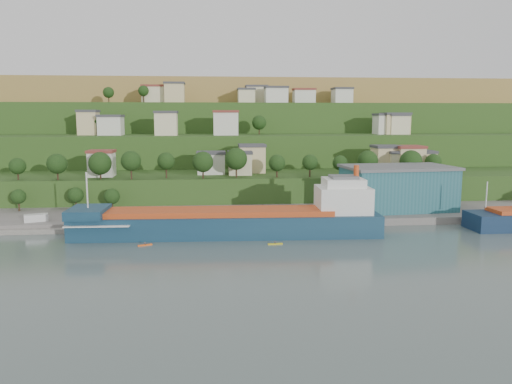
{
  "coord_description": "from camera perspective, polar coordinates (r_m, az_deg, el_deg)",
  "views": [
    {
      "loc": [
        -7.42,
        -112.39,
        28.96
      ],
      "look_at": [
        4.14,
        15.0,
        9.68
      ],
      "focal_mm": 35.0,
      "sensor_mm": 36.0,
      "label": 1
    }
  ],
  "objects": [
    {
      "name": "ground",
      "position": [
        116.29,
        -1.37,
        -5.85
      ],
      "size": [
        500.0,
        500.0,
        0.0
      ],
      "primitive_type": "plane",
      "color": "#4E5F5C",
      "rests_on": "ground"
    },
    {
      "name": "caravan",
      "position": [
        142.07,
        -23.82,
        -2.88
      ],
      "size": [
        6.29,
        4.28,
        2.71
      ],
      "primitive_type": "cube",
      "rotation": [
        0.0,
        0.0,
        0.35
      ],
      "color": "silver",
      "rests_on": "pebble_beach"
    },
    {
      "name": "warehouse",
      "position": [
        152.63,
        15.87,
        0.51
      ],
      "size": [
        32.62,
        21.78,
        12.8
      ],
      "rotation": [
        0.0,
        0.0,
        0.09
      ],
      "color": "#1F565F",
      "rests_on": "quay"
    },
    {
      "name": "cargo_ship_near",
      "position": [
        123.17,
        -2.16,
        -3.56
      ],
      "size": [
        75.39,
        14.42,
        19.29
      ],
      "rotation": [
        0.0,
        0.0,
        -0.04
      ],
      "color": "#122F46",
      "rests_on": "ground"
    },
    {
      "name": "kayak_yellow",
      "position": [
        115.06,
        2.21,
        -5.88
      ],
      "size": [
        3.46,
        0.9,
        0.85
      ],
      "rotation": [
        0.0,
        0.0,
        0.09
      ],
      "color": "gold",
      "rests_on": "ground"
    },
    {
      "name": "quay",
      "position": [
        145.94,
        5.76,
        -2.92
      ],
      "size": [
        220.0,
        26.0,
        4.0
      ],
      "primitive_type": "cube",
      "color": "slate",
      "rests_on": "ground"
    },
    {
      "name": "kayak_orange",
      "position": [
        116.82,
        -12.57,
        -5.87
      ],
      "size": [
        3.24,
        1.74,
        0.82
      ],
      "rotation": [
        0.0,
        0.0,
        0.38
      ],
      "color": "#FA5D16",
      "rests_on": "ground"
    },
    {
      "name": "hillside",
      "position": [
        282.68,
        -3.65,
        2.69
      ],
      "size": [
        360.0,
        211.5,
        96.0
      ],
      "color": "#284719",
      "rests_on": "ground"
    },
    {
      "name": "dinghy",
      "position": [
        139.04,
        -18.7,
        -3.22
      ],
      "size": [
        4.61,
        2.24,
        0.89
      ],
      "primitive_type": "cube",
      "rotation": [
        0.0,
        0.0,
        0.13
      ],
      "color": "silver",
      "rests_on": "pebble_beach"
    },
    {
      "name": "pebble_beach",
      "position": [
        145.47,
        -24.21,
        -3.68
      ],
      "size": [
        40.0,
        18.0,
        2.4
      ],
      "primitive_type": "cube",
      "color": "slate",
      "rests_on": "ground"
    }
  ]
}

